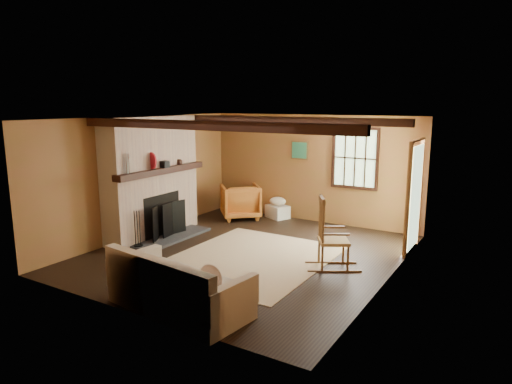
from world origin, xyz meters
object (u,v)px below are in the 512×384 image
Objects in this scene: fireplace at (152,182)px; armchair at (240,201)px; rocking_chair at (331,238)px; sofa at (177,290)px; laundry_basket at (278,212)px.

armchair is at bearing 71.05° from fireplace.
sofa is (-1.10, -2.51, -0.22)m from rocking_chair.
laundry_basket is at bearing 110.79° from sofa.
laundry_basket is at bearing 12.64° from rocking_chair.
rocking_chair reaches higher than sofa.
fireplace reaches higher than rocking_chair.
laundry_basket is (-2.31, 2.45, -0.35)m from rocking_chair.
fireplace reaches higher than laundry_basket.
laundry_basket is 0.90m from armchair.
rocking_chair is 3.65m from armchair.
fireplace is 2.01× the size of rocking_chair.
fireplace is at bearing 145.15° from sofa.
rocking_chair is 0.58× the size of sofa.
armchair is at bearing 120.53° from sofa.
sofa is at bearing -41.97° from fireplace.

